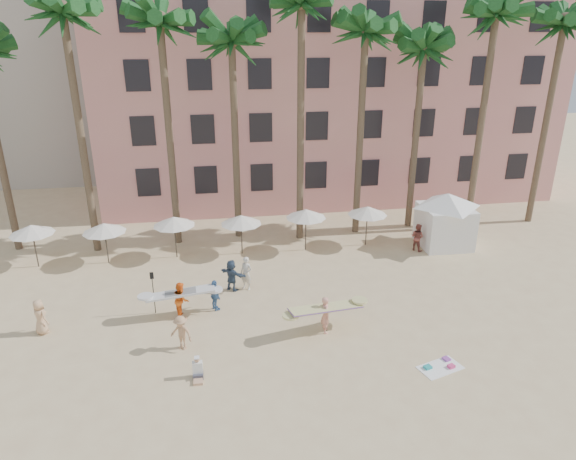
# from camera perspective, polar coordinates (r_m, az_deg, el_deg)

# --- Properties ---
(ground) EXTENTS (120.00, 120.00, 0.00)m
(ground) POSITION_cam_1_polar(r_m,az_deg,el_deg) (21.49, 0.26, -16.09)
(ground) COLOR #D1B789
(ground) RESTS_ON ground
(pink_hotel) EXTENTS (35.00, 14.00, 16.00)m
(pink_hotel) POSITION_cam_1_polar(r_m,az_deg,el_deg) (44.17, 3.93, 14.91)
(pink_hotel) COLOR #E09488
(pink_hotel) RESTS_ON ground
(palm_row) EXTENTS (44.40, 5.40, 16.30)m
(palm_row) POSITION_cam_1_polar(r_m,az_deg,el_deg) (31.94, -3.40, 21.29)
(palm_row) COLOR brown
(palm_row) RESTS_ON ground
(umbrella_row) EXTENTS (22.50, 2.70, 2.73)m
(umbrella_row) POSITION_cam_1_polar(r_m,az_deg,el_deg) (31.21, -8.91, 1.09)
(umbrella_row) COLOR #332B23
(umbrella_row) RESTS_ON ground
(cabana) EXTENTS (4.60, 4.60, 3.50)m
(cabana) POSITION_cam_1_polar(r_m,az_deg,el_deg) (33.96, 17.13, 1.61)
(cabana) COLOR white
(cabana) RESTS_ON ground
(beach_towel) EXTENTS (2.02, 1.50, 0.14)m
(beach_towel) POSITION_cam_1_polar(r_m,az_deg,el_deg) (22.92, 16.61, -14.32)
(beach_towel) COLOR white
(beach_towel) RESTS_ON ground
(carrier_yellow) EXTENTS (3.58, 1.58, 1.80)m
(carrier_yellow) POSITION_cam_1_polar(r_m,az_deg,el_deg) (23.77, 4.23, -9.11)
(carrier_yellow) COLOR tan
(carrier_yellow) RESTS_ON ground
(carrier_white) EXTENTS (3.32, 1.02, 1.82)m
(carrier_white) POSITION_cam_1_polar(r_m,az_deg,el_deg) (25.44, -11.80, -7.45)
(carrier_white) COLOR orange
(carrier_white) RESTS_ON ground
(beachgoers) EXTENTS (21.68, 9.63, 1.85)m
(beachgoers) POSITION_cam_1_polar(r_m,az_deg,el_deg) (26.69, -5.18, -5.87)
(beachgoers) COLOR teal
(beachgoers) RESTS_ON ground
(paddle) EXTENTS (0.18, 0.04, 2.23)m
(paddle) POSITION_cam_1_polar(r_m,az_deg,el_deg) (25.81, -14.78, -6.19)
(paddle) COLOR black
(paddle) RESTS_ON ground
(seated_man) EXTENTS (0.42, 0.72, 0.94)m
(seated_man) POSITION_cam_1_polar(r_m,az_deg,el_deg) (21.59, -9.99, -15.18)
(seated_man) COLOR #3F3F4C
(seated_man) RESTS_ON ground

